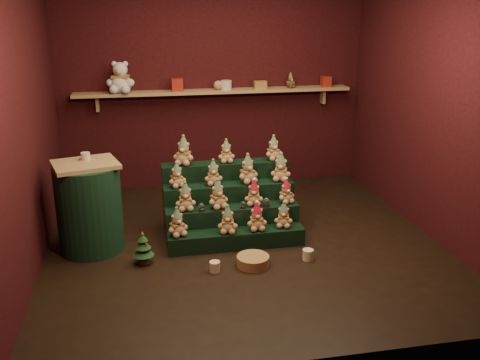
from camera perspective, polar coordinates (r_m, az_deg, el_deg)
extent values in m
plane|color=black|center=(5.64, 0.37, -6.67)|extent=(4.00, 4.00, 0.00)
cube|color=black|center=(7.20, -2.89, 10.43)|extent=(4.00, 0.10, 2.80)
cube|color=black|center=(3.28, 7.52, 0.76)|extent=(4.00, 0.10, 2.80)
cube|color=black|center=(5.21, -22.41, 6.07)|extent=(0.10, 4.00, 2.80)
cube|color=black|center=(5.96, 20.29, 7.69)|extent=(0.10, 4.00, 2.80)
cube|color=tan|center=(7.04, -2.66, 9.43)|extent=(3.60, 0.26, 0.04)
cube|color=tan|center=(7.07, -14.96, 7.89)|extent=(0.04, 0.12, 0.20)
cube|color=tan|center=(7.49, 8.82, 8.84)|extent=(0.04, 0.12, 0.20)
cube|color=black|center=(5.50, -0.39, -6.31)|extent=(1.40, 0.22, 0.18)
cube|color=black|center=(5.66, -0.80, -4.58)|extent=(1.40, 0.22, 0.36)
cube|color=black|center=(5.83, -1.19, -2.94)|extent=(1.40, 0.22, 0.54)
cube|color=black|center=(6.00, -1.56, -1.39)|extent=(1.40, 0.22, 0.72)
cylinder|color=black|center=(5.49, -4.12, -3.21)|extent=(0.06, 0.06, 0.02)
sphere|color=white|center=(5.48, -4.13, -2.79)|extent=(0.07, 0.07, 0.07)
cylinder|color=black|center=(5.56, 0.32, -2.92)|extent=(0.05, 0.05, 0.02)
sphere|color=white|center=(5.54, 0.32, -2.57)|extent=(0.06, 0.06, 0.06)
cylinder|color=black|center=(5.61, 2.82, -2.72)|extent=(0.07, 0.07, 0.03)
sphere|color=white|center=(5.59, 2.83, -2.27)|extent=(0.07, 0.07, 0.07)
cube|color=tan|center=(5.40, -16.18, 1.61)|extent=(0.71, 0.64, 0.04)
cylinder|color=black|center=(5.54, -15.77, -2.95)|extent=(0.64, 0.64, 0.88)
cylinder|color=beige|center=(5.48, -16.15, 2.46)|extent=(0.09, 0.09, 0.07)
cylinder|color=#442F18|center=(5.28, -10.20, -8.51)|extent=(0.10, 0.10, 0.05)
cone|color=#153B1A|center=(5.23, -10.27, -7.38)|extent=(0.20, 0.20, 0.10)
cone|color=#153B1A|center=(5.20, -10.31, -6.69)|extent=(0.15, 0.15, 0.09)
cone|color=#153B1A|center=(5.18, -10.36, -6.04)|extent=(0.10, 0.10, 0.07)
cone|color=gold|center=(5.16, -10.39, -5.53)|extent=(0.03, 0.03, 0.03)
cylinder|color=beige|center=(5.05, -2.71, -9.21)|extent=(0.10, 0.10, 0.10)
cylinder|color=beige|center=(5.30, 7.27, -7.91)|extent=(0.11, 0.11, 0.11)
cylinder|color=#A87B43|center=(5.16, 1.40, -8.61)|extent=(0.39, 0.39, 0.10)
cube|color=#B32E1B|center=(6.95, -6.72, 10.05)|extent=(0.14, 0.14, 0.16)
cylinder|color=beige|center=(7.03, -1.48, 10.09)|extent=(0.14, 0.14, 0.12)
cube|color=#B32E1B|center=(7.38, 9.15, 10.34)|extent=(0.12, 0.12, 0.14)
sphere|color=#A57C5C|center=(7.02, -2.34, 10.07)|extent=(0.12, 0.12, 0.12)
cube|color=#D1621D|center=(7.12, 2.18, 10.11)|extent=(0.16, 0.10, 0.10)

